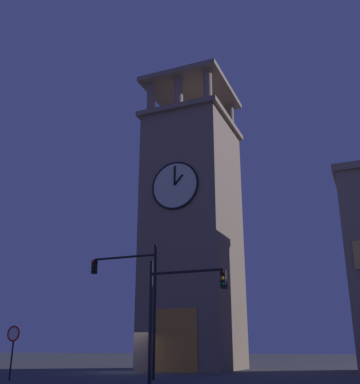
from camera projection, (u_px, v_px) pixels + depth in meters
The scene contains 5 objects.
ground_plane at pixel (124, 372), 29.95m from camera, with size 200.00×200.00×0.00m, color #424247.
clocktower at pixel (193, 231), 36.00m from camera, with size 6.71×7.78×24.99m.
traffic_signal_near at pixel (176, 301), 19.75m from camera, with size 3.56×0.41×5.21m.
traffic_signal_mid at pixel (135, 289), 24.48m from camera, with size 3.99×0.41×6.79m.
no_horn_sign at pixel (13, 337), 22.93m from camera, with size 0.78×0.14×2.56m.
Camera 1 is at (-15.86, 28.19, 1.50)m, focal length 43.08 mm.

